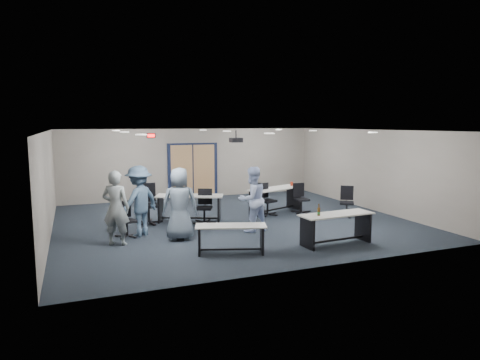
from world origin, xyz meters
name	(u,v)px	position (x,y,z in m)	size (l,w,h in m)	color
floor	(233,221)	(0.00, 0.00, 0.00)	(10.00, 10.00, 0.00)	black
back_wall	(193,163)	(0.00, 4.50, 1.35)	(10.00, 0.04, 2.70)	gray
front_wall	(312,203)	(0.00, -4.50, 1.35)	(10.00, 0.04, 2.70)	gray
left_wall	(48,185)	(-5.00, 0.00, 1.35)	(0.04, 9.00, 2.70)	gray
right_wall	(371,170)	(5.00, 0.00, 1.35)	(0.04, 9.00, 2.70)	gray
ceiling	(233,130)	(0.00, 0.00, 2.70)	(10.00, 9.00, 0.04)	silver
double_door	(193,171)	(0.00, 4.46, 1.05)	(2.00, 0.07, 2.20)	#101832
exit_sign	(151,136)	(-1.60, 4.44, 2.45)	(0.32, 0.07, 0.18)	black
ceiling_projector	(236,140)	(0.30, 0.50, 2.40)	(0.35, 0.32, 0.37)	black
ceiling_can_lights	(230,131)	(0.00, 0.25, 2.67)	(6.24, 5.74, 0.02)	white
table_front_left	(231,234)	(-1.15, -2.96, 0.44)	(1.67, 1.00, 0.64)	beige
table_front_right	(336,223)	(1.46, -3.20, 0.52)	(1.89, 0.72, 1.03)	beige
table_back_left	(190,204)	(-1.21, 0.42, 0.54)	(2.07, 1.37, 0.80)	beige
table_back_right	(276,196)	(1.77, 0.69, 0.56)	(2.11, 1.31, 0.94)	beige
chair_back_a	(148,204)	(-2.39, 0.60, 0.58)	(0.73, 0.73, 1.17)	black
chair_back_b	(204,207)	(-0.87, 0.05, 0.50)	(0.63, 0.63, 1.00)	black
chair_back_c	(268,200)	(1.33, 0.38, 0.51)	(0.64, 0.64, 1.01)	black
chair_back_d	(301,198)	(2.50, 0.30, 0.48)	(0.60, 0.60, 0.96)	black
chair_loose_left	(127,220)	(-3.15, -0.68, 0.46)	(0.57, 0.57, 0.91)	black
chair_loose_right	(347,202)	(3.55, -0.71, 0.48)	(0.60, 0.60, 0.95)	black
person_gray	(116,208)	(-3.47, -1.34, 0.90)	(0.66, 0.43, 1.81)	gray
person_plaid	(180,204)	(-1.94, -1.42, 0.92)	(0.89, 0.58, 1.83)	slate
person_lightblue	(252,199)	(0.07, -1.32, 0.88)	(0.86, 0.67, 1.76)	#C0D2FF
person_back	(139,201)	(-2.83, -0.65, 0.92)	(1.18, 0.68, 1.83)	#3F5873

